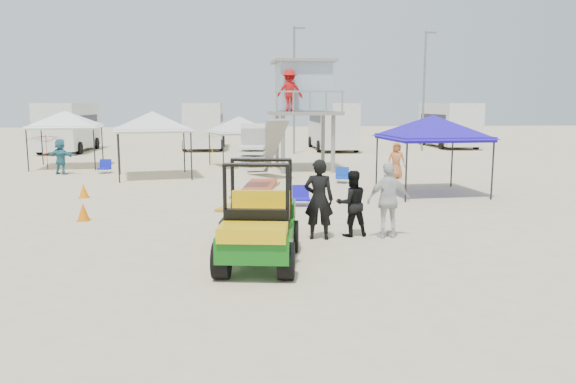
{
  "coord_description": "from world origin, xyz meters",
  "views": [
    {
      "loc": [
        -0.57,
        -9.15,
        3.23
      ],
      "look_at": [
        0.5,
        3.0,
        1.3
      ],
      "focal_mm": 35.0,
      "sensor_mm": 36.0,
      "label": 1
    }
  ],
  "objects": [
    {
      "name": "man_left",
      "position": [
        1.32,
        3.9,
        0.97
      ],
      "size": [
        0.78,
        0.59,
        1.94
      ],
      "primitive_type": "imported",
      "rotation": [
        0.0,
        0.0,
        2.95
      ],
      "color": "black",
      "rests_on": "ground"
    },
    {
      "name": "cone_far",
      "position": [
        -5.93,
        10.52,
        0.25
      ],
      "size": [
        0.34,
        0.34,
        0.5
      ],
      "primitive_type": "cone",
      "color": "orange",
      "rests_on": "ground"
    },
    {
      "name": "canopy_white_b",
      "position": [
        -9.25,
        20.17,
        2.72
      ],
      "size": [
        3.54,
        3.54,
        3.27
      ],
      "color": "black",
      "rests_on": "ground"
    },
    {
      "name": "beach_chair_c",
      "position": [
        3.67,
        13.43,
        0.31
      ],
      "size": [
        0.68,
        0.74,
        0.64
      ],
      "color": "#0E38A0",
      "rests_on": "ground"
    },
    {
      "name": "canopy_blue",
      "position": [
        6.31,
        10.36,
        2.68
      ],
      "size": [
        3.45,
        3.45,
        3.23
      ],
      "color": "black",
      "rests_on": "ground"
    },
    {
      "name": "utility_cart",
      "position": [
        -0.21,
        1.87,
        0.97
      ],
      "size": [
        1.73,
        2.9,
        2.08
      ],
      "color": "#0D5911",
      "rests_on": "ground"
    },
    {
      "name": "umbrella_b",
      "position": [
        -2.01,
        21.89,
        0.88
      ],
      "size": [
        2.29,
        2.32,
        1.76
      ],
      "primitive_type": "imported",
      "rotation": [
        0.0,
        0.0,
        0.21
      ],
      "color": "#F5FC16",
      "rests_on": "ground"
    },
    {
      "name": "cone_near",
      "position": [
        -4.9,
        6.59,
        0.25
      ],
      "size": [
        0.34,
        0.34,
        0.5
      ],
      "primitive_type": "cone",
      "color": "orange",
      "rests_on": "ground"
    },
    {
      "name": "beach_chair_a",
      "position": [
        -6.84,
        17.64,
        0.31
      ],
      "size": [
        0.6,
        0.64,
        0.64
      ],
      "color": "#0F18AA",
      "rests_on": "ground"
    },
    {
      "name": "distant_beachgoers",
      "position": [
        -1.77,
        18.69,
        0.81
      ],
      "size": [
        17.04,
        15.2,
        1.66
      ],
      "color": "#C06E37",
      "rests_on": "ground"
    },
    {
      "name": "light_pole_right",
      "position": [
        12.0,
        28.5,
        4.0
      ],
      "size": [
        0.14,
        0.14,
        8.0
      ],
      "primitive_type": "cylinder",
      "color": "slate",
      "rests_on": "ground"
    },
    {
      "name": "beach_chair_b",
      "position": [
        1.4,
        8.43,
        0.31
      ],
      "size": [
        0.58,
        0.62,
        0.64
      ],
      "color": "#1911B8",
      "rests_on": "ground"
    },
    {
      "name": "rv_far_right",
      "position": [
        15.0,
        31.49,
        1.8
      ],
      "size": [
        2.64,
        6.6,
        3.25
      ],
      "color": "silver",
      "rests_on": "ground"
    },
    {
      "name": "lifeguard_tower",
      "position": [
        2.49,
        18.04,
        3.85
      ],
      "size": [
        3.38,
        3.38,
        5.16
      ],
      "color": "gray",
      "rests_on": "ground"
    },
    {
      "name": "canopy_white_a",
      "position": [
        -4.3,
        15.91,
        2.75
      ],
      "size": [
        3.65,
        3.65,
        3.3
      ],
      "color": "black",
      "rests_on": "ground"
    },
    {
      "name": "light_pole_left",
      "position": [
        3.0,
        27.0,
        4.0
      ],
      "size": [
        0.14,
        0.14,
        8.0
      ],
      "primitive_type": "cylinder",
      "color": "slate",
      "rests_on": "ground"
    },
    {
      "name": "rv_mid_right",
      "position": [
        6.0,
        29.99,
        1.8
      ],
      "size": [
        2.64,
        7.0,
        3.25
      ],
      "color": "silver",
      "rests_on": "ground"
    },
    {
      "name": "rv_far_left",
      "position": [
        -12.0,
        29.99,
        1.8
      ],
      "size": [
        2.64,
        6.8,
        3.25
      ],
      "color": "silver",
      "rests_on": "ground"
    },
    {
      "name": "rv_mid_left",
      "position": [
        -3.0,
        31.49,
        1.8
      ],
      "size": [
        2.65,
        6.5,
        3.25
      ],
      "color": "silver",
      "rests_on": "ground"
    },
    {
      "name": "canopy_white_c",
      "position": [
        -0.53,
        19.76,
        2.43
      ],
      "size": [
        3.34,
        3.34,
        2.98
      ],
      "color": "black",
      "rests_on": "ground"
    },
    {
      "name": "man_right",
      "position": [
        3.02,
        3.9,
        0.92
      ],
      "size": [
        1.13,
        0.59,
        1.84
      ],
      "primitive_type": "imported",
      "rotation": [
        0.0,
        0.0,
        3.27
      ],
      "color": "silver",
      "rests_on": "ground"
    },
    {
      "name": "ground",
      "position": [
        0.0,
        0.0,
        0.0
      ],
      "size": [
        140.0,
        140.0,
        0.0
      ],
      "primitive_type": "plane",
      "color": "beige",
      "rests_on": "ground"
    },
    {
      "name": "surf_trailer",
      "position": [
        -0.2,
        4.2,
        0.99
      ],
      "size": [
        1.73,
        2.77,
        2.44
      ],
      "color": "black",
      "rests_on": "ground"
    },
    {
      "name": "umbrella_a",
      "position": [
        -10.04,
        19.41,
        0.87
      ],
      "size": [
        2.08,
        2.11,
        1.75
      ],
      "primitive_type": "imported",
      "rotation": [
        0.0,
        0.0,
        -0.1
      ],
      "color": "red",
      "rests_on": "ground"
    },
    {
      "name": "man_mid",
      "position": [
        2.17,
        4.15,
        0.81
      ],
      "size": [
        0.86,
        0.71,
        1.62
      ],
      "primitive_type": "imported",
      "rotation": [
        0.0,
        0.0,
        3.28
      ],
      "color": "black",
      "rests_on": "ground"
    }
  ]
}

